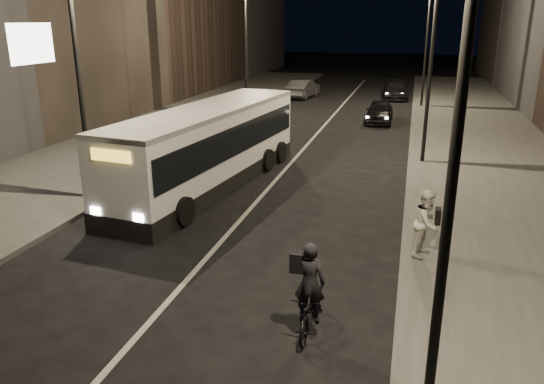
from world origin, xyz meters
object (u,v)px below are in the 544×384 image
Objects in this scene: pedestrian_woman at (427,223)px; car_near at (379,112)px; streetlight_right_near at (442,77)px; cyclist_on_bicycle at (310,302)px; city_bus at (209,144)px; car_mid at (303,89)px; streetlight_left_near at (82,42)px; streetlight_left_far at (249,30)px; streetlight_right_far at (424,30)px; streetlight_right_mid at (427,37)px; car_far at (395,90)px.

car_near is (-2.52, 19.52, -0.39)m from pedestrian_woman.
streetlight_right_near is 3.98× the size of cyclist_on_bicycle.
city_bus is 24.20m from car_mid.
streetlight_left_near is 4.55× the size of pedestrian_woman.
car_mid is (-9.20, 28.82, -0.33)m from pedestrian_woman.
streetlight_left_far is at bearing 51.52° from pedestrian_woman.
streetlight_right_far reaches higher than pedestrian_woman.
pedestrian_woman is at bearing -89.41° from streetlight_right_far.
cyclist_on_bicycle is (5.54, -8.77, -0.96)m from city_bus.
streetlight_right_mid reaches higher than pedestrian_woman.
city_bus is (3.12, 2.68, -3.73)m from streetlight_left_near.
streetlight_left_far is 23.20m from pedestrian_woman.
streetlight_right_far reaches higher than cyclist_on_bicycle.
streetlight_right_mid is at bearing 90.00° from streetlight_right_near.
pedestrian_woman reaches higher than car_mid.
pedestrian_woman is at bearing -61.34° from streetlight_left_far.
car_far is at bearing 84.37° from city_bus.
cyclist_on_bicycle is at bearing -98.10° from streetlight_right_mid.
pedestrian_woman is 30.28m from car_far.
city_bus reaches higher than car_far.
streetlight_right_mid is (0.00, 16.00, 0.00)m from streetlight_right_near.
car_mid is (1.73, 26.82, -4.64)m from streetlight_left_near.
cyclist_on_bicycle reaches higher than car_near.
city_bus is 2.59× the size of car_mid.
car_far is (0.27, 34.31, -0.00)m from cyclist_on_bicycle.
cyclist_on_bicycle is 4.70m from pedestrian_woman.
city_bus reaches higher than car_mid.
streetlight_right_near is 1.00× the size of streetlight_right_far.
streetlight_right_near is 7.39m from pedestrian_woman.
city_bus reaches higher than pedestrian_woman.
streetlight_right_far is 1.86× the size of car_mid.
streetlight_right_far is at bearing 86.70° from cyclist_on_bicycle.
streetlight_left_near is at bearing -143.12° from streetlight_right_mid.
streetlight_right_near is at bearing -43.04° from cyclist_on_bicycle.
streetlight_right_near reaches higher than car_mid.
streetlight_left_far is 10.11m from car_mid.
streetlight_right_mid is 2.07× the size of car_near.
car_far is (7.20, 1.40, -0.04)m from car_mid.
streetlight_right_near is 26.04m from car_near.
car_far is (-1.73, 36.22, -4.69)m from streetlight_right_near.
streetlight_left_near is at bearing -132.24° from city_bus.
car_mid is (-6.93, 32.91, 0.04)m from cyclist_on_bicycle.
city_bus is 10.41m from cyclist_on_bicycle.
streetlight_left_near is 1.74× the size of car_far.
cyclist_on_bicycle is 34.31m from car_far.
streetlight_right_near is 36.24m from car_mid.
streetlight_left_far is (-10.66, 26.00, 0.00)m from streetlight_right_near.
car_far is (0.52, 10.70, 0.01)m from car_near.
pedestrian_woman is at bearing 61.47° from cyclist_on_bicycle.
car_mid is 0.94× the size of car_far.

